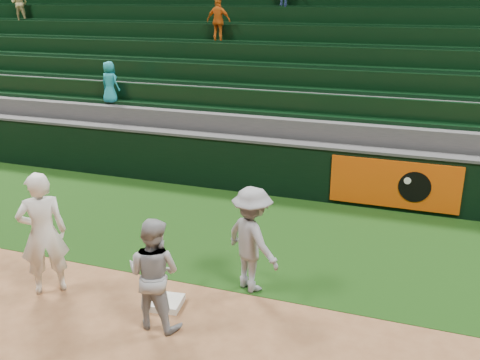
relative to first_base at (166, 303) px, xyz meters
name	(u,v)px	position (x,y,z in m)	size (l,w,h in m)	color
ground	(147,311)	(-0.21, -0.22, -0.05)	(70.00, 70.00, 0.00)	brown
foul_grass	(223,229)	(-0.21, 2.78, -0.05)	(36.00, 4.20, 0.01)	black
first_base	(166,303)	(0.00, 0.00, 0.00)	(0.44, 0.44, 0.10)	white
first_baseman	(43,233)	(-1.88, -0.20, 0.90)	(0.69, 0.45, 1.90)	white
baserunner	(154,273)	(0.08, -0.46, 0.73)	(0.76, 0.59, 1.57)	#9A9EA4
base_coach	(252,239)	(1.01, 0.88, 0.78)	(1.06, 0.61, 1.63)	gray
field_wall	(259,165)	(-0.18, 4.98, 0.58)	(36.00, 0.45, 1.25)	black
stadium_seating	(299,91)	(-0.21, 8.75, 1.65)	(36.00, 5.95, 5.17)	#3C3C3F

